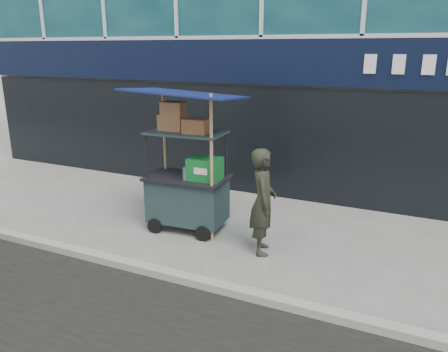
% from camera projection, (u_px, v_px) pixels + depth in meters
% --- Properties ---
extents(ground, '(80.00, 80.00, 0.00)m').
position_uv_depth(ground, '(166.00, 270.00, 6.53)').
color(ground, slate).
rests_on(ground, ground).
extents(curb, '(80.00, 0.18, 0.12)m').
position_uv_depth(curb, '(158.00, 272.00, 6.34)').
color(curb, gray).
rests_on(curb, ground).
extents(vendor_cart, '(1.98, 1.46, 2.56)m').
position_uv_depth(vendor_cart, '(188.00, 182.00, 7.76)').
color(vendor_cart, '#18292A').
rests_on(vendor_cart, ground).
extents(vendor_man, '(0.61, 0.73, 1.72)m').
position_uv_depth(vendor_man, '(263.00, 202.00, 6.88)').
color(vendor_man, '#26291E').
rests_on(vendor_man, ground).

